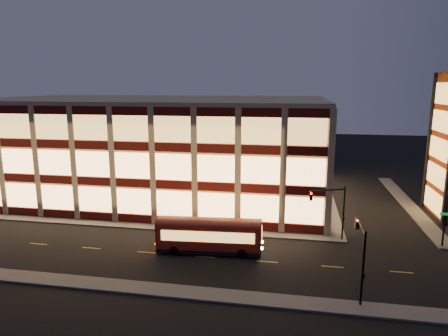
# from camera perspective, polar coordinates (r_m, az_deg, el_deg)

# --- Properties ---
(ground) EXTENTS (200.00, 200.00, 0.00)m
(ground) POSITION_cam_1_polar(r_m,az_deg,el_deg) (48.04, -12.85, -8.50)
(ground) COLOR black
(ground) RESTS_ON ground
(sidewalk_office_south) EXTENTS (54.00, 2.00, 0.15)m
(sidewalk_office_south) POSITION_cam_1_polar(r_m,az_deg,el_deg) (50.08, -15.59, -7.71)
(sidewalk_office_south) COLOR #514F4C
(sidewalk_office_south) RESTS_ON ground
(sidewalk_office_east) EXTENTS (2.00, 30.00, 0.15)m
(sidewalk_office_east) POSITION_cam_1_polar(r_m,az_deg,el_deg) (60.71, 14.45, -4.22)
(sidewalk_office_east) COLOR #514F4C
(sidewalk_office_east) RESTS_ON ground
(sidewalk_tower_west) EXTENTS (2.00, 30.00, 0.15)m
(sidewalk_tower_west) POSITION_cam_1_polar(r_m,az_deg,el_deg) (62.53, 24.58, -4.47)
(sidewalk_tower_west) COLOR #514F4C
(sidewalk_tower_west) RESTS_ON ground
(sidewalk_near) EXTENTS (100.00, 2.00, 0.15)m
(sidewalk_near) POSITION_cam_1_polar(r_m,az_deg,el_deg) (37.42, -20.91, -14.90)
(sidewalk_near) COLOR #514F4C
(sidewalk_near) RESTS_ON ground
(office_building) EXTENTS (50.45, 30.45, 14.50)m
(office_building) POSITION_cam_1_polar(r_m,az_deg,el_deg) (62.62, -9.57, 3.19)
(office_building) COLOR tan
(office_building) RESTS_ON ground
(traffic_signal_far) EXTENTS (3.79, 1.87, 6.00)m
(traffic_signal_far) POSITION_cam_1_polar(r_m,az_deg,el_deg) (43.48, 15.15, -5.06)
(traffic_signal_far) COLOR black
(traffic_signal_far) RESTS_ON ground
(traffic_signal_near) EXTENTS (0.32, 4.45, 6.00)m
(traffic_signal_near) POSITION_cam_1_polar(r_m,az_deg,el_deg) (33.06, 18.98, -10.67)
(traffic_signal_near) COLOR black
(traffic_signal_near) RESTS_ON ground
(trolley_bus) EXTENTS (10.53, 3.37, 3.51)m
(trolley_bus) POSITION_cam_1_polar(r_m,az_deg,el_deg) (40.22, -2.12, -9.29)
(trolley_bus) COLOR maroon
(trolley_bus) RESTS_ON ground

